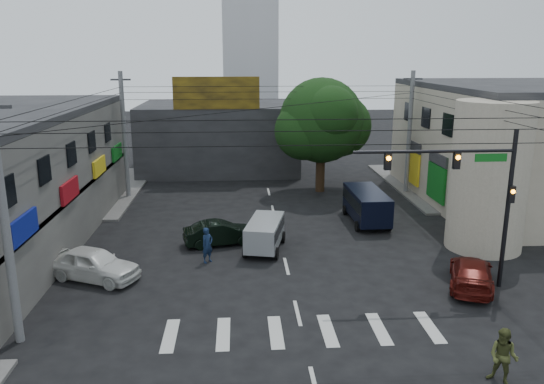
{
  "coord_description": "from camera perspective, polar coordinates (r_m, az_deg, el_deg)",
  "views": [
    {
      "loc": [
        -2.34,
        -22.69,
        10.24
      ],
      "look_at": [
        -0.59,
        4.0,
        3.34
      ],
      "focal_mm": 35.0,
      "sensor_mm": 36.0,
      "label": 1
    }
  ],
  "objects": [
    {
      "name": "ground",
      "position": [
        25.0,
        1.98,
        -9.72
      ],
      "size": [
        160.0,
        160.0,
        0.0
      ],
      "primitive_type": "plane",
      "color": "black",
      "rests_on": "ground"
    },
    {
      "name": "sidewalk_far_left",
      "position": [
        44.77,
        -24.11,
        0.05
      ],
      "size": [
        16.0,
        16.0,
        0.15
      ],
      "primitive_type": "cube",
      "color": "#514F4C",
      "rests_on": "ground"
    },
    {
      "name": "corner_column",
      "position": [
        30.48,
        22.31,
        1.55
      ],
      "size": [
        4.0,
        4.0,
        8.0
      ],
      "primitive_type": "cylinder",
      "color": "gray",
      "rests_on": "ground"
    },
    {
      "name": "utility_pole_far_right",
      "position": [
        41.15,
        14.56,
        6.12
      ],
      "size": [
        0.32,
        0.32,
        9.2
      ],
      "primitive_type": "cylinder",
      "color": "#59595B",
      "rests_on": "ground"
    },
    {
      "name": "navy_van",
      "position": [
        33.87,
        10.12,
        -1.57
      ],
      "size": [
        5.15,
        2.11,
        2.03
      ],
      "primitive_type": null,
      "rotation": [
        0.0,
        0.0,
        1.59
      ],
      "color": "black",
      "rests_on": "ground"
    },
    {
      "name": "traffic_gantry",
      "position": [
        24.55,
        20.82,
        0.77
      ],
      "size": [
        7.1,
        0.35,
        7.2
      ],
      "color": "black",
      "rests_on": "ground"
    },
    {
      "name": "white_compact",
      "position": [
        26.43,
        -18.66,
        -7.35
      ],
      "size": [
        5.18,
        5.85,
        1.53
      ],
      "primitive_type": "imported",
      "rotation": [
        0.0,
        0.0,
        1.15
      ],
      "color": "silver",
      "rests_on": "ground"
    },
    {
      "name": "street_tree",
      "position": [
        40.47,
        5.34,
        7.64
      ],
      "size": [
        6.4,
        6.4,
        8.7
      ],
      "color": "black",
      "rests_on": "ground"
    },
    {
      "name": "dark_sedan",
      "position": [
        29.71,
        -5.58,
        -4.41
      ],
      "size": [
        3.13,
        4.65,
        1.33
      ],
      "primitive_type": "imported",
      "rotation": [
        0.0,
        0.0,
        1.79
      ],
      "color": "black",
      "rests_on": "ground"
    },
    {
      "name": "utility_pole_near_left",
      "position": [
        20.72,
        -26.81,
        -2.94
      ],
      "size": [
        0.32,
        0.32,
        9.2
      ],
      "primitive_type": "cylinder",
      "color": "#59595B",
      "rests_on": "ground"
    },
    {
      "name": "building_right",
      "position": [
        41.55,
        25.7,
        4.4
      ],
      "size": [
        14.0,
        18.0,
        8.0
      ],
      "primitive_type": "cube",
      "color": "gray",
      "rests_on": "ground"
    },
    {
      "name": "sidewalk_far_right",
      "position": [
        46.61,
        22.24,
        0.77
      ],
      "size": [
        16.0,
        16.0,
        0.15
      ],
      "primitive_type": "cube",
      "color": "#514F4C",
      "rests_on": "ground"
    },
    {
      "name": "pedestrian_olive",
      "position": [
        19.1,
        23.64,
        -15.95
      ],
      "size": [
        1.65,
        1.65,
        1.91
      ],
      "primitive_type": "imported",
      "rotation": [
        0.0,
        0.0,
        -0.79
      ],
      "color": "#3F4520",
      "rests_on": "ground"
    },
    {
      "name": "silver_minivan",
      "position": [
        28.72,
        -0.78,
        -4.67
      ],
      "size": [
        4.54,
        3.26,
        1.66
      ],
      "primitive_type": null,
      "rotation": [
        0.0,
        0.0,
        1.35
      ],
      "color": "#9B9FA3",
      "rests_on": "ground"
    },
    {
      "name": "building_far",
      "position": [
        49.25,
        -5.67,
        5.94
      ],
      "size": [
        14.0,
        10.0,
        6.0
      ],
      "primitive_type": "cube",
      "color": "#232326",
      "rests_on": "ground"
    },
    {
      "name": "traffic_officer",
      "position": [
        27.2,
        -6.96,
        -5.7
      ],
      "size": [
        1.11,
        1.11,
        1.83
      ],
      "primitive_type": "imported",
      "rotation": [
        0.0,
        0.0,
        0.76
      ],
      "color": "#11203D",
      "rests_on": "ground"
    },
    {
      "name": "maroon_sedan",
      "position": [
        25.99,
        20.63,
        -8.16
      ],
      "size": [
        4.98,
        5.78,
        1.31
      ],
      "primitive_type": "imported",
      "rotation": [
        0.0,
        0.0,
        2.75
      ],
      "color": "#4A0E0A",
      "rests_on": "ground"
    },
    {
      "name": "utility_pole_far_left",
      "position": [
        39.94,
        -15.58,
        5.82
      ],
      "size": [
        0.32,
        0.32,
        9.2
      ],
      "primitive_type": "cylinder",
      "color": "#59595B",
      "rests_on": "ground"
    },
    {
      "name": "billboard",
      "position": [
        43.92,
        -6.01,
        10.55
      ],
      "size": [
        7.0,
        0.3,
        2.6
      ],
      "primitive_type": "cube",
      "color": "olive",
      "rests_on": "building_far"
    }
  ]
}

